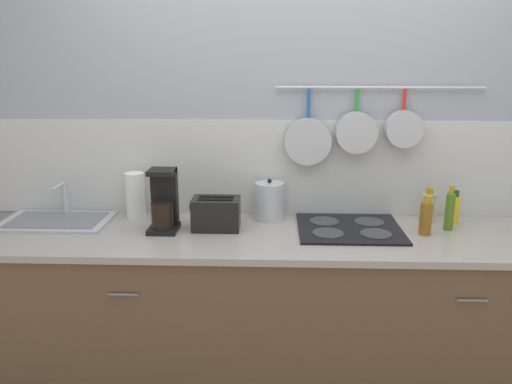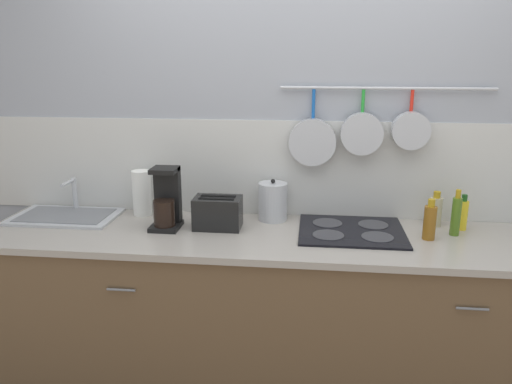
{
  "view_description": "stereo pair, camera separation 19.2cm",
  "coord_description": "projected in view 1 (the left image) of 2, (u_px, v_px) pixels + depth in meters",
  "views": [
    {
      "loc": [
        -0.11,
        -2.43,
        1.78
      ],
      "look_at": [
        -0.19,
        0.0,
        1.12
      ],
      "focal_mm": 35.0,
      "sensor_mm": 36.0,
      "label": 1
    },
    {
      "loc": [
        0.08,
        -2.41,
        1.78
      ],
      "look_at": [
        -0.19,
        0.0,
        1.12
      ],
      "focal_mm": 35.0,
      "sensor_mm": 36.0,
      "label": 2
    }
  ],
  "objects": [
    {
      "name": "coffee_maker",
      "position": [
        164.0,
        205.0,
        2.61
      ],
      "size": [
        0.15,
        0.18,
        0.33
      ],
      "color": "black",
      "rests_on": "countertop"
    },
    {
      "name": "sink_basin",
      "position": [
        57.0,
        220.0,
        2.75
      ],
      "size": [
        0.58,
        0.36,
        0.2
      ],
      "color": "#B7BABF",
      "rests_on": "countertop"
    },
    {
      "name": "cooktop",
      "position": [
        349.0,
        228.0,
        2.64
      ],
      "size": [
        0.54,
        0.48,
        0.01
      ],
      "color": "black",
      "rests_on": "countertop"
    },
    {
      "name": "bottle_hot_sauce",
      "position": [
        428.0,
        207.0,
        2.75
      ],
      "size": [
        0.07,
        0.07,
        0.19
      ],
      "color": "#BFB799",
      "rests_on": "countertop"
    },
    {
      "name": "countertop",
      "position": [
        294.0,
        238.0,
        2.58
      ],
      "size": [
        3.26,
        0.68,
        0.03
      ],
      "color": "#A59E93",
      "rests_on": "cabinet_base"
    },
    {
      "name": "bottle_cooking_wine",
      "position": [
        450.0,
        211.0,
        2.61
      ],
      "size": [
        0.05,
        0.05,
        0.24
      ],
      "color": "#4C721E",
      "rests_on": "countertop"
    },
    {
      "name": "bottle_sesame_oil",
      "position": [
        455.0,
        209.0,
        2.71
      ],
      "size": [
        0.05,
        0.05,
        0.19
      ],
      "color": "yellow",
      "rests_on": "countertop"
    },
    {
      "name": "ground_plane",
      "position": [
        291.0,
        383.0,
        2.81
      ],
      "size": [
        12.0,
        12.0,
        0.0
      ],
      "primitive_type": "plane",
      "color": "brown"
    },
    {
      "name": "cabinet_base",
      "position": [
        292.0,
        315.0,
        2.69
      ],
      "size": [
        3.22,
        0.66,
        0.86
      ],
      "color": "brown",
      "rests_on": "ground_plane"
    },
    {
      "name": "wall_back",
      "position": [
        293.0,
        148.0,
        2.83
      ],
      "size": [
        7.2,
        0.15,
        2.6
      ],
      "color": "#999EA8",
      "rests_on": "ground_plane"
    },
    {
      "name": "paper_towel_roll",
      "position": [
        136.0,
        195.0,
        2.81
      ],
      "size": [
        0.11,
        0.11,
        0.26
      ],
      "color": "white",
      "rests_on": "countertop"
    },
    {
      "name": "kettle",
      "position": [
        269.0,
        201.0,
        2.78
      ],
      "size": [
        0.16,
        0.16,
        0.24
      ],
      "color": "#B7BABF",
      "rests_on": "countertop"
    },
    {
      "name": "toaster",
      "position": [
        216.0,
        214.0,
        2.63
      ],
      "size": [
        0.27,
        0.16,
        0.17
      ],
      "color": "black",
      "rests_on": "countertop"
    },
    {
      "name": "bottle_vinegar",
      "position": [
        426.0,
        217.0,
        2.55
      ],
      "size": [
        0.06,
        0.06,
        0.21
      ],
      "color": "#8C5919",
      "rests_on": "countertop"
    }
  ]
}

